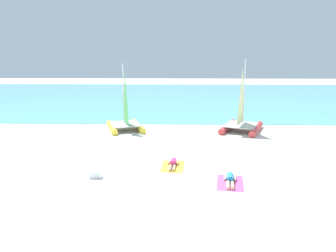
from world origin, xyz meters
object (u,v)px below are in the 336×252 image
at_px(towel_right, 230,183).
at_px(sunbather_right, 230,179).
at_px(sailboat_yellow, 125,120).
at_px(towel_left, 173,166).
at_px(sunbather_left, 173,163).
at_px(cooler_box, 95,174).
at_px(sailboat_red, 242,121).

xyz_separation_m(towel_right, sunbather_right, (0.01, 0.07, 0.13)).
height_order(sailboat_yellow, towel_left, sailboat_yellow).
bearing_deg(towel_right, towel_left, 139.52).
bearing_deg(sunbather_left, cooler_box, -149.67).
relative_size(towel_right, sunbather_right, 1.21).
bearing_deg(sunbather_right, cooler_box, -175.87).
relative_size(sailboat_red, towel_left, 2.71).
height_order(sailboat_red, towel_left, sailboat_red).
distance_m(sunbather_left, cooler_box, 3.80).
xyz_separation_m(sailboat_yellow, sailboat_red, (8.42, -0.21, 0.05)).
bearing_deg(towel_left, cooler_box, -154.34).
distance_m(sunbather_left, sunbather_right, 3.23).
bearing_deg(sunbather_right, sailboat_yellow, 128.56).
bearing_deg(sunbather_left, towel_left, -90.00).
distance_m(towel_left, towel_right, 3.23).
height_order(sailboat_red, sunbather_left, sailboat_red).
distance_m(sailboat_yellow, sunbather_left, 8.99).
xyz_separation_m(towel_right, cooler_box, (-5.85, 0.46, 0.17)).
distance_m(towel_left, cooler_box, 3.77).
xyz_separation_m(sunbather_left, cooler_box, (-3.40, -1.70, 0.05)).
distance_m(sailboat_yellow, sailboat_red, 8.43).
bearing_deg(towel_left, sailboat_red, 59.17).
relative_size(sunbather_left, towel_right, 0.82).
distance_m(sailboat_red, cooler_box, 12.72).
distance_m(sunbather_left, towel_right, 3.27).
bearing_deg(sunbather_left, sailboat_red, 62.77).
xyz_separation_m(sailboat_red, towel_right, (-2.36, -10.16, -0.76)).
bearing_deg(towel_right, sailboat_yellow, 120.34).
relative_size(sailboat_red, towel_right, 2.71).
relative_size(towel_left, sunbather_left, 1.21).
height_order(sailboat_yellow, cooler_box, sailboat_yellow).
bearing_deg(cooler_box, sunbather_right, -3.89).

